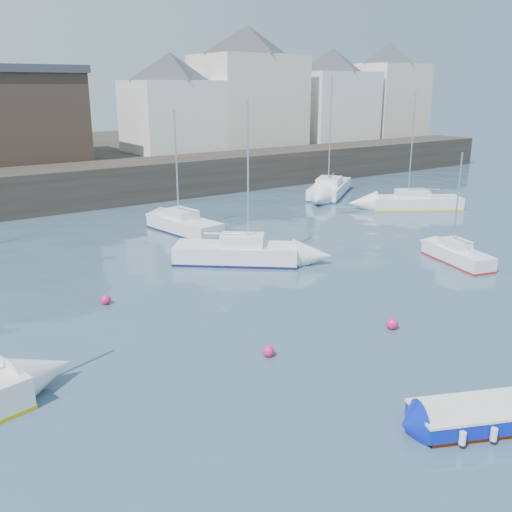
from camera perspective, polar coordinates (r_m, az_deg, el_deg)
water at (r=18.54m, az=22.40°, el=-13.31°), size 220.00×220.00×0.00m
quay_wall at (r=45.98m, az=-16.78°, el=6.78°), size 90.00×5.00×3.00m
land_strip at (r=63.19m, az=-22.10°, el=8.72°), size 90.00×32.00×2.80m
bldg_east_a at (r=60.63m, az=-0.79°, el=16.65°), size 13.36×13.36×11.80m
bldg_east_b at (r=67.07m, az=7.56°, el=15.72°), size 11.88×11.88×9.95m
bldg_east_c at (r=73.42m, az=12.99°, el=15.92°), size 11.14×11.14×10.95m
bldg_east_d at (r=55.65m, az=-8.44°, el=14.99°), size 11.14×11.14×8.95m
blue_dinghy at (r=16.97m, az=21.14°, el=-14.67°), size 3.77×2.77×0.66m
sailboat_b at (r=29.64m, az=-1.92°, el=0.36°), size 6.24×5.68×8.26m
sailboat_c at (r=31.42m, az=19.46°, el=0.14°), size 2.46×4.51×5.67m
sailboat_d at (r=44.42m, az=15.66°, el=5.24°), size 6.70×5.36×8.43m
sailboat_f at (r=35.94m, az=-7.23°, el=3.14°), size 2.67×5.97×7.49m
sailboat_g at (r=48.69m, az=7.37°, el=6.73°), size 7.51×6.54×9.62m
buoy_near at (r=19.78m, az=1.25°, el=-9.98°), size 0.41×0.41×0.41m
buoy_mid at (r=22.45m, az=13.43°, el=-7.09°), size 0.45×0.45×0.45m
buoy_far at (r=25.02m, az=-14.74°, el=-4.66°), size 0.43×0.43×0.43m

